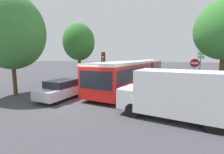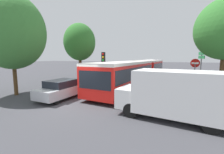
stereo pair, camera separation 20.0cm
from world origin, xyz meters
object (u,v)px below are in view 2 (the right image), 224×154
(queued_car_graphite, at_px, (141,68))
(traffic_light, at_px, (103,62))
(queued_car_navy, at_px, (119,73))
(no_entry_sign, at_px, (195,70))
(articulated_bus, at_px, (138,71))
(city_bus_rear, at_px, (151,63))
(white_van, at_px, (175,93))
(tree_left_mid, at_px, (79,43))
(tree_left_near, at_px, (11,32))
(queued_car_white, at_px, (131,70))
(direction_sign_post, at_px, (201,62))
(queued_car_red, at_px, (102,79))
(queued_car_silver, at_px, (62,89))

(queued_car_graphite, relative_size, traffic_light, 1.28)
(queued_car_navy, distance_m, queued_car_graphite, 12.44)
(queued_car_graphite, distance_m, no_entry_sign, 20.05)
(articulated_bus, relative_size, city_bus_rear, 1.54)
(articulated_bus, distance_m, traffic_light, 4.75)
(white_van, height_order, tree_left_mid, tree_left_mid)
(tree_left_near, distance_m, tree_left_mid, 8.05)
(tree_left_mid, bearing_deg, city_bus_rear, 82.67)
(queued_car_white, height_order, tree_left_near, tree_left_near)
(direction_sign_post, height_order, tree_left_mid, tree_left_mid)
(queued_car_red, distance_m, queued_car_navy, 5.88)
(queued_car_white, bearing_deg, tree_left_near, 169.86)
(city_bus_rear, xyz_separation_m, queued_car_navy, (-0.15, -26.56, -0.63))
(articulated_bus, relative_size, white_van, 3.37)
(white_van, relative_size, no_entry_sign, 1.83)
(traffic_light, bearing_deg, tree_left_near, -61.72)
(queued_car_silver, bearing_deg, no_entry_sign, -55.18)
(tree_left_near, bearing_deg, no_entry_sign, 25.99)
(traffic_light, height_order, direction_sign_post, direction_sign_post)
(queued_car_silver, xyz_separation_m, direction_sign_post, (9.50, 7.77, 1.87))
(tree_left_mid, bearing_deg, queued_car_silver, -63.53)
(tree_left_near, bearing_deg, queued_car_graphite, 79.86)
(articulated_bus, distance_m, queued_car_graphite, 16.09)
(queued_car_navy, relative_size, tree_left_near, 0.58)
(city_bus_rear, height_order, tree_left_near, tree_left_near)
(queued_car_white, relative_size, tree_left_near, 0.55)
(tree_left_mid, bearing_deg, white_van, -36.30)
(queued_car_navy, relative_size, no_entry_sign, 1.58)
(queued_car_red, xyz_separation_m, tree_left_mid, (-4.08, 1.95, 3.92))
(no_entry_sign, bearing_deg, queued_car_navy, -123.22)
(queued_car_red, bearing_deg, no_entry_sign, -86.45)
(queued_car_red, bearing_deg, queued_car_navy, 5.33)
(white_van, distance_m, traffic_light, 7.72)
(tree_left_near, bearing_deg, queued_car_white, 77.47)
(city_bus_rear, height_order, no_entry_sign, no_entry_sign)
(city_bus_rear, bearing_deg, queued_car_white, -179.87)
(city_bus_rear, bearing_deg, queued_car_red, -178.97)
(queued_car_navy, bearing_deg, tree_left_near, 163.30)
(articulated_bus, bearing_deg, traffic_light, -23.91)
(city_bus_rear, xyz_separation_m, white_van, (7.16, -38.62, -0.16))
(no_entry_sign, bearing_deg, white_van, -12.33)
(white_van, distance_m, tree_left_mid, 14.18)
(queued_car_graphite, distance_m, tree_left_near, 25.11)
(direction_sign_post, relative_size, tree_left_mid, 0.51)
(queued_car_red, relative_size, direction_sign_post, 1.21)
(queued_car_graphite, relative_size, white_van, 0.85)
(queued_car_graphite, bearing_deg, white_van, -161.47)
(queued_car_red, height_order, traffic_light, traffic_light)
(queued_car_silver, relative_size, queued_car_white, 0.94)
(articulated_bus, height_order, queued_car_silver, articulated_bus)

